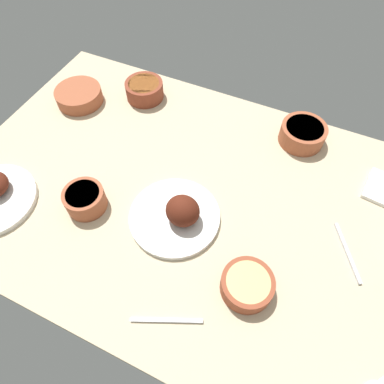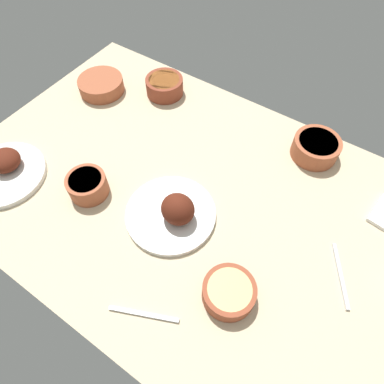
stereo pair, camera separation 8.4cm
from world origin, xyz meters
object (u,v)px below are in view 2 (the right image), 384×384
(plate_near_viewer, at_px, (173,212))
(bowl_soup, at_px, (165,86))
(bowl_potatoes, at_px, (87,185))
(fork_loose, at_px, (144,314))
(bowl_onions, at_px, (316,147))
(spoon_loose, at_px, (340,275))
(bowl_pasta, at_px, (229,292))
(plate_center_main, at_px, (4,170))
(bowl_cream, at_px, (101,84))

(plate_near_viewer, distance_m, bowl_soup, 0.52)
(bowl_potatoes, xyz_separation_m, fork_loose, (-0.35, 0.19, -0.03))
(bowl_onions, bearing_deg, fork_loose, 78.59)
(plate_near_viewer, height_order, spoon_loose, plate_near_viewer)
(bowl_pasta, distance_m, bowl_onions, 0.53)
(plate_center_main, bearing_deg, bowl_potatoes, -160.05)
(bowl_pasta, xyz_separation_m, bowl_soup, (0.56, -0.51, 0.01))
(bowl_pasta, height_order, bowl_soup, bowl_soup)
(plate_near_viewer, relative_size, bowl_pasta, 1.96)
(plate_center_main, distance_m, bowl_soup, 0.59)
(bowl_onions, bearing_deg, bowl_potatoes, 45.64)
(plate_near_viewer, relative_size, bowl_potatoes, 2.22)
(plate_near_viewer, height_order, bowl_potatoes, plate_near_viewer)
(bowl_pasta, bearing_deg, bowl_soup, -42.11)
(bowl_pasta, relative_size, bowl_onions, 0.89)
(bowl_pasta, bearing_deg, bowl_potatoes, -4.44)
(bowl_onions, bearing_deg, bowl_pasta, 90.32)
(plate_center_main, bearing_deg, bowl_pasta, -175.79)
(bowl_pasta, distance_m, bowl_potatoes, 0.49)
(bowl_cream, bearing_deg, plate_center_main, 92.49)
(plate_near_viewer, relative_size, bowl_soup, 1.89)
(bowl_cream, height_order, fork_loose, bowl_cream)
(bowl_cream, distance_m, spoon_loose, 0.98)
(bowl_cream, distance_m, bowl_onions, 0.77)
(fork_loose, bearing_deg, plate_center_main, -32.35)
(plate_near_viewer, bearing_deg, spoon_loose, -167.98)
(bowl_pasta, relative_size, spoon_loose, 0.75)
(plate_center_main, relative_size, spoon_loose, 1.45)
(bowl_cream, bearing_deg, bowl_onions, -169.49)
(bowl_pasta, height_order, fork_loose, bowl_pasta)
(bowl_onions, height_order, fork_loose, bowl_onions)
(bowl_soup, height_order, spoon_loose, bowl_soup)
(bowl_potatoes, bearing_deg, plate_near_viewer, -165.40)
(bowl_onions, bearing_deg, bowl_soup, 2.45)
(plate_center_main, bearing_deg, bowl_cream, -87.51)
(bowl_cream, xyz_separation_m, bowl_soup, (-0.20, -0.12, 0.01))
(bowl_soup, distance_m, bowl_onions, 0.56)
(fork_loose, distance_m, spoon_loose, 0.49)
(bowl_onions, distance_m, fork_loose, 0.69)
(bowl_potatoes, bearing_deg, bowl_soup, -80.83)
(bowl_cream, xyz_separation_m, fork_loose, (-0.62, 0.54, -0.02))
(bowl_onions, xyz_separation_m, fork_loose, (0.14, 0.68, -0.03))
(bowl_cream, xyz_separation_m, spoon_loose, (-0.96, 0.19, -0.02))
(bowl_pasta, xyz_separation_m, fork_loose, (0.14, 0.15, -0.02))
(bowl_pasta, distance_m, fork_loose, 0.20)
(plate_near_viewer, xyz_separation_m, plate_center_main, (0.51, 0.16, -0.01))
(fork_loose, bearing_deg, bowl_cream, -64.55)
(bowl_cream, bearing_deg, bowl_soup, -149.49)
(plate_center_main, xyz_separation_m, bowl_potatoes, (-0.25, -0.09, 0.01))
(spoon_loose, bearing_deg, bowl_onions, 0.62)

